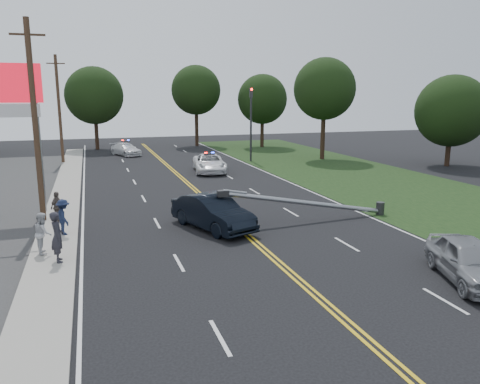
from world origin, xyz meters
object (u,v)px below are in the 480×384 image
object	(u,v)px
crashed_sedan	(213,212)
emergency_b	(126,149)
bystander_b	(43,233)
bystander_c	(63,217)
utility_pole_mid	(35,122)
bystander_a	(57,237)
traffic_signal	(251,118)
pylon_sign	(10,103)
waiting_sedan	(469,260)
emergency_a	(209,163)
bystander_d	(57,207)
fallen_streetlight	(315,203)
utility_pole_far	(59,109)

from	to	relation	value
crashed_sedan	emergency_b	size ratio (longest dim) A/B	1.13
bystander_b	bystander_c	distance (m)	2.58
utility_pole_mid	bystander_a	bearing A→B (deg)	-80.82
traffic_signal	utility_pole_mid	distance (m)	25.12
pylon_sign	waiting_sedan	distance (m)	22.57
pylon_sign	bystander_c	xyz separation A→B (m)	(2.44, -5.02, -5.05)
utility_pole_mid	emergency_a	bearing A→B (deg)	46.79
bystander_d	traffic_signal	bearing A→B (deg)	-11.49
fallen_streetlight	bystander_a	distance (m)	12.60
fallen_streetlight	bystander_a	bearing A→B (deg)	-167.41
waiting_sedan	crashed_sedan	bearing A→B (deg)	146.20
fallen_streetlight	bystander_c	world-z (taller)	fallen_streetlight
traffic_signal	bystander_d	size ratio (longest dim) A/B	4.57
traffic_signal	fallen_streetlight	size ratio (longest dim) A/B	0.75
waiting_sedan	bystander_a	world-z (taller)	bystander_a
fallen_streetlight	bystander_c	size ratio (longest dim) A/B	5.69
waiting_sedan	emergency_a	size ratio (longest dim) A/B	0.82
fallen_streetlight	emergency_b	xyz separation A→B (m)	(-7.23, 30.24, -0.27)
emergency_b	bystander_a	world-z (taller)	bystander_a
bystander_a	emergency_b	bearing A→B (deg)	-17.60
emergency_a	bystander_b	size ratio (longest dim) A/B	3.22
emergency_a	bystander_a	xyz separation A→B (m)	(-10.91, -19.51, 0.36)
emergency_b	bystander_d	bearing A→B (deg)	-125.39
crashed_sedan	bystander_d	world-z (taller)	bystander_d
traffic_signal	utility_pole_far	size ratio (longest dim) A/B	0.70
waiting_sedan	emergency_a	world-z (taller)	waiting_sedan
emergency_b	bystander_b	world-z (taller)	bystander_b
waiting_sedan	emergency_a	distance (m)	25.82
crashed_sedan	emergency_b	bearing A→B (deg)	72.53
traffic_signal	bystander_b	distance (m)	29.21
pylon_sign	bystander_d	distance (m)	6.08
emergency_a	bystander_a	world-z (taller)	bystander_a
utility_pole_far	bystander_a	xyz separation A→B (m)	(1.09, -28.75, -3.98)
pylon_sign	bystander_c	bearing A→B (deg)	-64.08
utility_pole_mid	pylon_sign	bearing A→B (deg)	123.02
emergency_b	bystander_b	bearing A→B (deg)	-124.10
traffic_signal	emergency_a	xyz separation A→B (m)	(-5.50, -5.23, -3.46)
pylon_sign	bystander_a	size ratio (longest dim) A/B	4.05
crashed_sedan	bystander_c	world-z (taller)	bystander_c
crashed_sedan	bystander_b	xyz separation A→B (m)	(-7.49, -1.69, 0.13)
emergency_b	bystander_d	size ratio (longest dim) A/B	2.88
bystander_a	emergency_a	bearing A→B (deg)	-38.07
bystander_b	bystander_d	xyz separation A→B (m)	(0.25, 4.90, -0.07)
fallen_streetlight	utility_pole_far	bearing A→B (deg)	117.24
emergency_a	pylon_sign	bearing A→B (deg)	-132.71
fallen_streetlight	utility_pole_far	world-z (taller)	utility_pole_far
emergency_b	crashed_sedan	bearing A→B (deg)	-110.51
bystander_b	pylon_sign	bearing A→B (deg)	5.53
bystander_a	bystander_c	world-z (taller)	bystander_a
emergency_b	bystander_c	world-z (taller)	bystander_c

